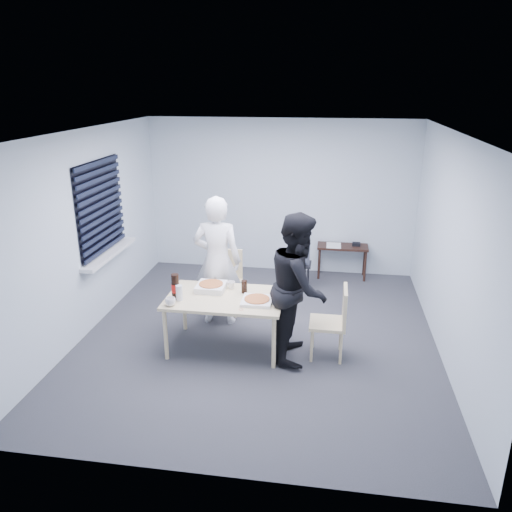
% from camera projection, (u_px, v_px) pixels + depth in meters
% --- Properties ---
extents(room, '(5.00, 5.00, 5.00)m').
position_uv_depth(room, '(103.00, 215.00, 6.75)').
color(room, '#323337').
rests_on(room, ground).
extents(dining_table, '(1.41, 0.89, 0.68)m').
position_uv_depth(dining_table, '(225.00, 301.00, 6.05)').
color(dining_table, beige).
rests_on(dining_table, ground).
extents(chair_far, '(0.42, 0.42, 0.89)m').
position_uv_depth(chair_far, '(227.00, 276.00, 7.13)').
color(chair_far, beige).
rests_on(chair_far, ground).
extents(chair_right, '(0.42, 0.42, 0.89)m').
position_uv_depth(chair_right, '(335.00, 318.00, 5.87)').
color(chair_right, beige).
rests_on(chair_right, ground).
extents(person_white, '(0.65, 0.42, 1.77)m').
position_uv_depth(person_white, '(217.00, 261.00, 6.64)').
color(person_white, white).
rests_on(person_white, ground).
extents(person_black, '(0.47, 0.86, 1.77)m').
position_uv_depth(person_black, '(299.00, 287.00, 5.80)').
color(person_black, black).
rests_on(person_black, ground).
extents(side_table, '(0.84, 0.37, 0.56)m').
position_uv_depth(side_table, '(342.00, 250.00, 8.35)').
color(side_table, black).
rests_on(side_table, ground).
extents(stool, '(0.32, 0.32, 0.44)m').
position_uv_depth(stool, '(301.00, 270.00, 7.88)').
color(stool, black).
rests_on(stool, ground).
extents(backpack, '(0.27, 0.19, 0.37)m').
position_uv_depth(backpack, '(301.00, 253.00, 7.77)').
color(backpack, slate).
rests_on(backpack, stool).
extents(pizza_box_a, '(0.35, 0.35, 0.09)m').
position_uv_depth(pizza_box_a, '(211.00, 287.00, 6.22)').
color(pizza_box_a, white).
rests_on(pizza_box_a, dining_table).
extents(pizza_box_b, '(0.35, 0.35, 0.05)m').
position_uv_depth(pizza_box_b, '(257.00, 300.00, 5.87)').
color(pizza_box_b, white).
rests_on(pizza_box_b, dining_table).
extents(mug_a, '(0.17, 0.17, 0.10)m').
position_uv_depth(mug_a, '(170.00, 302.00, 5.77)').
color(mug_a, white).
rests_on(mug_a, dining_table).
extents(mug_b, '(0.10, 0.10, 0.09)m').
position_uv_depth(mug_b, '(231.00, 285.00, 6.26)').
color(mug_b, white).
rests_on(mug_b, dining_table).
extents(cola_glass, '(0.08, 0.08, 0.16)m').
position_uv_depth(cola_glass, '(244.00, 287.00, 6.12)').
color(cola_glass, black).
rests_on(cola_glass, dining_table).
extents(soda_bottle, '(0.10, 0.10, 0.31)m').
position_uv_depth(soda_bottle, '(175.00, 287.00, 5.93)').
color(soda_bottle, black).
rests_on(soda_bottle, dining_table).
extents(plastic_cups, '(0.10, 0.10, 0.19)m').
position_uv_depth(plastic_cups, '(179.00, 293.00, 5.90)').
color(plastic_cups, silver).
rests_on(plastic_cups, dining_table).
extents(rubber_band, '(0.06, 0.06, 0.00)m').
position_uv_depth(rubber_band, '(241.00, 310.00, 5.68)').
color(rubber_band, red).
rests_on(rubber_band, dining_table).
extents(papers, '(0.27, 0.34, 0.01)m').
position_uv_depth(papers, '(334.00, 245.00, 8.33)').
color(papers, white).
rests_on(papers, side_table).
extents(black_box, '(0.15, 0.13, 0.06)m').
position_uv_depth(black_box, '(356.00, 244.00, 8.30)').
color(black_box, black).
rests_on(black_box, side_table).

